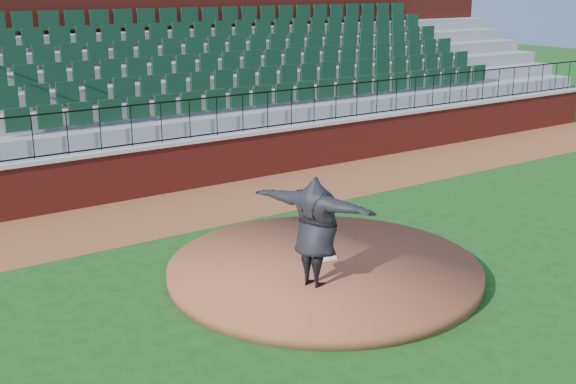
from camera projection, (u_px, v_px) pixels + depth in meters
name	position (u px, v px, depth m)	size (l,w,h in m)	color
ground	(336.00, 280.00, 13.29)	(90.00, 90.00, 0.00)	#144614
warning_track	(194.00, 207.00, 17.54)	(34.00, 3.20, 0.01)	brown
field_wall	(164.00, 169.00, 18.64)	(34.00, 0.35, 1.20)	maroon
wall_cap	(162.00, 144.00, 18.46)	(34.00, 0.45, 0.10)	#B7B7B7
wall_railing	(161.00, 123.00, 18.31)	(34.00, 0.05, 1.00)	black
seating_stands	(117.00, 90.00, 20.32)	(34.00, 5.10, 4.60)	gray
concourse_wall	(80.00, 64.00, 22.40)	(34.00, 0.50, 5.50)	maroon
pitchers_mound	(324.00, 270.00, 13.41)	(5.67, 5.67, 0.25)	brown
pitching_rubber	(321.00, 260.00, 13.52)	(0.61, 0.15, 0.04)	white
pitcher	(316.00, 231.00, 12.21)	(2.33, 0.63, 1.89)	black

